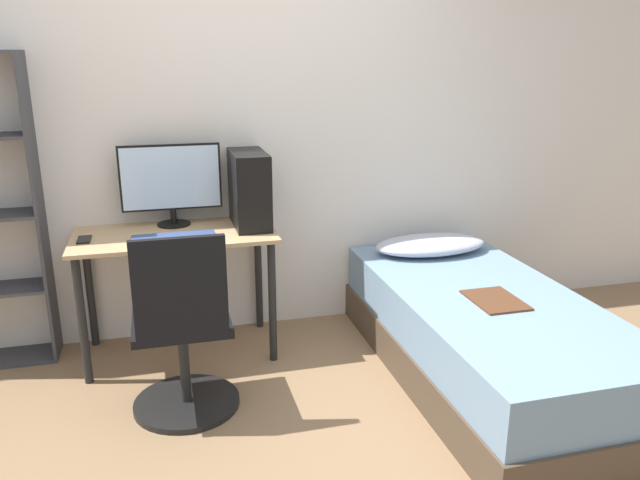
# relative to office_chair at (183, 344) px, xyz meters

# --- Properties ---
(ground_plane) EXTENTS (14.00, 14.00, 0.00)m
(ground_plane) POSITION_rel_office_chair_xyz_m (0.37, -0.60, -0.37)
(ground_plane) COLOR #846647
(wall_back) EXTENTS (8.00, 0.05, 2.50)m
(wall_back) POSITION_rel_office_chair_xyz_m (0.37, 0.96, 0.88)
(wall_back) COLOR silver
(wall_back) RESTS_ON ground_plane
(desk) EXTENTS (1.10, 0.57, 0.72)m
(desk) POSITION_rel_office_chair_xyz_m (0.01, 0.66, 0.25)
(desk) COLOR tan
(desk) RESTS_ON ground_plane
(office_chair) EXTENTS (0.52, 0.52, 0.93)m
(office_chair) POSITION_rel_office_chair_xyz_m (0.00, 0.00, 0.00)
(office_chair) COLOR black
(office_chair) RESTS_ON ground_plane
(bed) EXTENTS (0.95, 1.98, 0.47)m
(bed) POSITION_rel_office_chair_xyz_m (1.57, -0.05, -0.13)
(bed) COLOR #4C3D2D
(bed) RESTS_ON ground_plane
(pillow) EXTENTS (0.72, 0.36, 0.11)m
(pillow) POSITION_rel_office_chair_xyz_m (1.57, 0.68, 0.16)
(pillow) COLOR #B2B7C6
(pillow) RESTS_ON bed
(magazine) EXTENTS (0.24, 0.32, 0.01)m
(magazine) POSITION_rel_office_chair_xyz_m (1.56, -0.14, 0.11)
(magazine) COLOR #56331E
(magazine) RESTS_ON bed
(monitor) EXTENTS (0.57, 0.19, 0.47)m
(monitor) POSITION_rel_office_chair_xyz_m (0.01, 0.83, 0.62)
(monitor) COLOR black
(monitor) RESTS_ON desk
(keyboard) EXTENTS (0.44, 0.13, 0.02)m
(keyboard) POSITION_rel_office_chair_xyz_m (0.00, 0.54, 0.37)
(keyboard) COLOR #33477A
(keyboard) RESTS_ON desk
(pc_tower) EXTENTS (0.19, 0.42, 0.43)m
(pc_tower) POSITION_rel_office_chair_xyz_m (0.44, 0.71, 0.57)
(pc_tower) COLOR black
(pc_tower) RESTS_ON desk
(phone) EXTENTS (0.07, 0.14, 0.01)m
(phone) POSITION_rel_office_chair_xyz_m (-0.46, 0.63, 0.36)
(phone) COLOR black
(phone) RESTS_ON desk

